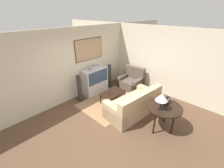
% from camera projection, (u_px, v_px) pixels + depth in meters
% --- Properties ---
extents(ground_plane, '(12.00, 12.00, 0.00)m').
position_uv_depth(ground_plane, '(116.00, 118.00, 4.93)').
color(ground_plane, brown).
extents(wall_back, '(12.00, 0.10, 2.70)m').
position_uv_depth(wall_back, '(75.00, 64.00, 5.64)').
color(wall_back, beige).
rests_on(wall_back, ground_plane).
extents(wall_right, '(0.06, 12.00, 2.70)m').
position_uv_depth(wall_right, '(160.00, 61.00, 6.04)').
color(wall_right, beige).
rests_on(wall_right, ground_plane).
extents(area_rug, '(2.27, 1.68, 0.01)m').
position_uv_depth(area_rug, '(111.00, 102.00, 5.79)').
color(area_rug, '#99704C').
rests_on(area_rug, ground_plane).
extents(tv, '(1.10, 0.45, 1.18)m').
position_uv_depth(tv, '(95.00, 81.00, 6.26)').
color(tv, '#B7B7BC').
rests_on(tv, ground_plane).
extents(couch, '(1.99, 1.08, 0.92)m').
position_uv_depth(couch, '(134.00, 105.00, 5.04)').
color(couch, tan).
rests_on(couch, ground_plane).
extents(armchair, '(0.88, 1.01, 0.95)m').
position_uv_depth(armchair, '(131.00, 82.00, 6.72)').
color(armchair, brown).
rests_on(armchair, ground_plane).
extents(coffee_table, '(0.94, 0.58, 0.40)m').
position_uv_depth(coffee_table, '(113.00, 93.00, 5.70)').
color(coffee_table, black).
rests_on(coffee_table, ground_plane).
extents(console_table, '(1.00, 1.00, 0.78)m').
position_uv_depth(console_table, '(164.00, 109.00, 4.21)').
color(console_table, black).
rests_on(console_table, ground_plane).
extents(table_lamp, '(0.33, 0.33, 0.48)m').
position_uv_depth(table_lamp, '(162.00, 97.00, 3.92)').
color(table_lamp, black).
rests_on(table_lamp, console_table).
extents(mantel_clock, '(0.17, 0.10, 0.20)m').
position_uv_depth(mantel_clock, '(166.00, 100.00, 4.27)').
color(mantel_clock, black).
rests_on(mantel_clock, console_table).
extents(remote, '(0.10, 0.16, 0.02)m').
position_uv_depth(remote, '(109.00, 94.00, 5.57)').
color(remote, black).
rests_on(remote, coffee_table).
extents(speaker_tower_left, '(0.25, 0.25, 1.05)m').
position_uv_depth(speaker_tower_left, '(79.00, 89.00, 5.72)').
color(speaker_tower_left, black).
rests_on(speaker_tower_left, ground_plane).
extents(speaker_tower_right, '(0.25, 0.25, 1.05)m').
position_uv_depth(speaker_tower_right, '(110.00, 76.00, 6.81)').
color(speaker_tower_right, black).
rests_on(speaker_tower_right, ground_plane).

